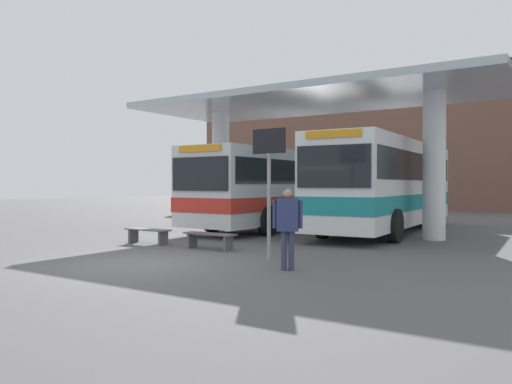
# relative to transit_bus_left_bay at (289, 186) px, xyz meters

# --- Properties ---
(ground_plane) EXTENTS (100.00, 100.00, 0.00)m
(ground_plane) POSITION_rel_transit_bus_left_bay_xyz_m (2.04, -10.63, -1.79)
(ground_plane) COLOR #565456
(townhouse_backdrop) EXTENTS (40.00, 0.58, 9.92)m
(townhouse_backdrop) POSITION_rel_transit_bus_left_bay_xyz_m (2.04, 16.97, 4.00)
(townhouse_backdrop) COLOR brown
(townhouse_backdrop) RESTS_ON ground_plane
(station_canopy) EXTENTS (13.86, 5.97, 5.15)m
(station_canopy) POSITION_rel_transit_bus_left_bay_xyz_m (2.04, -1.72, 2.70)
(station_canopy) COLOR silver
(station_canopy) RESTS_ON ground_plane
(transit_bus_left_bay) EXTENTS (2.96, 11.94, 3.17)m
(transit_bus_left_bay) POSITION_rel_transit_bus_left_bay_xyz_m (0.00, 0.00, 0.00)
(transit_bus_left_bay) COLOR silver
(transit_bus_left_bay) RESTS_ON ground_plane
(transit_bus_center_bay) EXTENTS (3.04, 11.36, 3.44)m
(transit_bus_center_bay) POSITION_rel_transit_bus_left_bay_xyz_m (4.30, 0.12, 0.13)
(transit_bus_center_bay) COLOR white
(transit_bus_center_bay) RESTS_ON ground_plane
(waiting_bench_near_pillar) EXTENTS (1.60, 0.44, 0.46)m
(waiting_bench_near_pillar) POSITION_rel_transit_bus_left_bay_xyz_m (-0.66, -7.71, -1.45)
(waiting_bench_near_pillar) COLOR #4C5156
(waiting_bench_near_pillar) RESTS_ON ground_plane
(waiting_bench_mid_platform) EXTENTS (1.63, 0.44, 0.46)m
(waiting_bench_mid_platform) POSITION_rel_transit_bus_left_bay_xyz_m (1.77, -7.71, -1.45)
(waiting_bench_mid_platform) COLOR #4C5156
(waiting_bench_mid_platform) RESTS_ON ground_plane
(info_sign_platform) EXTENTS (0.90, 0.09, 3.19)m
(info_sign_platform) POSITION_rel_transit_bus_left_bay_xyz_m (4.21, -8.48, 0.48)
(info_sign_platform) COLOR gray
(info_sign_platform) RESTS_ON ground_plane
(pedestrian_waiting) EXTENTS (0.61, 0.43, 1.74)m
(pedestrian_waiting) POSITION_rel_transit_bus_left_bay_xyz_m (5.30, -9.50, -0.72)
(pedestrian_waiting) COLOR #333856
(pedestrian_waiting) RESTS_ON ground_plane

